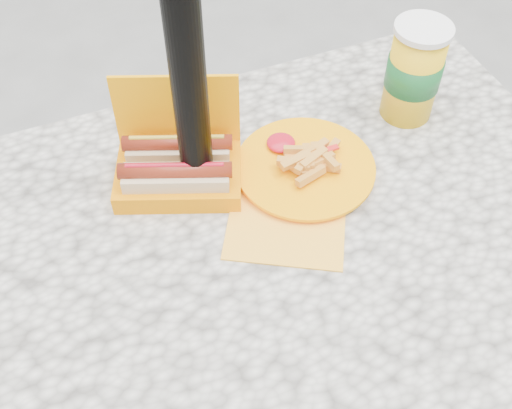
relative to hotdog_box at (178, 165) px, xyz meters
name	(u,v)px	position (x,y,z in m)	size (l,w,h in m)	color
picnic_table	(237,303)	(0.02, -0.18, -0.14)	(1.20, 0.80, 0.75)	beige
hotdog_box	(178,165)	(0.00, 0.00, 0.00)	(0.23, 0.20, 0.16)	#FF9C00
fries_plate	(304,170)	(0.19, -0.06, -0.02)	(0.30, 0.31, 0.04)	#FEAE2D
soda_cup	(414,72)	(0.42, 0.01, 0.05)	(0.09, 0.09, 0.18)	yellow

